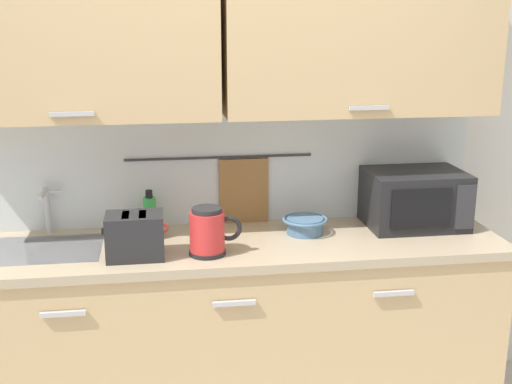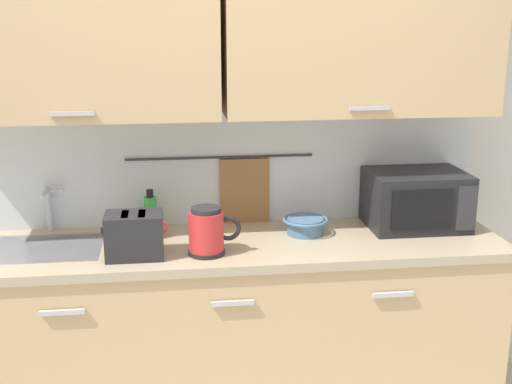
{
  "view_description": "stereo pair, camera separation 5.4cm",
  "coord_description": "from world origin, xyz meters",
  "views": [
    {
      "loc": [
        -0.28,
        -2.53,
        1.9
      ],
      "look_at": [
        0.14,
        0.33,
        1.12
      ],
      "focal_mm": 46.73,
      "sensor_mm": 36.0,
      "label": 1
    },
    {
      "loc": [
        -0.23,
        -2.54,
        1.9
      ],
      "look_at": [
        0.14,
        0.33,
        1.12
      ],
      "focal_mm": 46.73,
      "sensor_mm": 36.0,
      "label": 2
    }
  ],
  "objects": [
    {
      "name": "dish_soap_bottle",
      "position": [
        -0.34,
        0.52,
        0.99
      ],
      "size": [
        0.06,
        0.06,
        0.2
      ],
      "color": "green",
      "rests_on": "counter_unit"
    },
    {
      "name": "sink_faucet",
      "position": [
        -0.81,
        0.53,
        1.04
      ],
      "size": [
        0.09,
        0.17,
        0.22
      ],
      "color": "#B2B5BA",
      "rests_on": "counter_unit"
    },
    {
      "name": "counter_unit",
      "position": [
        -0.01,
        0.3,
        0.46
      ],
      "size": [
        2.53,
        0.64,
        0.9
      ],
      "color": "tan",
      "rests_on": "ground"
    },
    {
      "name": "microwave",
      "position": [
        0.93,
        0.41,
        1.04
      ],
      "size": [
        0.46,
        0.35,
        0.27
      ],
      "color": "black",
      "rests_on": "counter_unit"
    },
    {
      "name": "mug_near_sink",
      "position": [
        -0.33,
        0.39,
        0.95
      ],
      "size": [
        0.12,
        0.08,
        0.09
      ],
      "color": "red",
      "rests_on": "counter_unit"
    },
    {
      "name": "mixing_bowl",
      "position": [
        0.38,
        0.36,
        0.94
      ],
      "size": [
        0.21,
        0.21,
        0.08
      ],
      "color": "#4C7093",
      "rests_on": "counter_unit"
    },
    {
      "name": "back_wall_assembly",
      "position": [
        0.0,
        0.53,
        1.52
      ],
      "size": [
        3.7,
        0.41,
        2.5
      ],
      "color": "silver",
      "rests_on": "ground"
    },
    {
      "name": "electric_kettle",
      "position": [
        -0.09,
        0.15,
        1.0
      ],
      "size": [
        0.23,
        0.16,
        0.21
      ],
      "color": "black",
      "rests_on": "counter_unit"
    },
    {
      "name": "toaster",
      "position": [
        -0.4,
        0.16,
        1.0
      ],
      "size": [
        0.26,
        0.17,
        0.19
      ],
      "color": "#232326",
      "rests_on": "counter_unit"
    }
  ]
}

